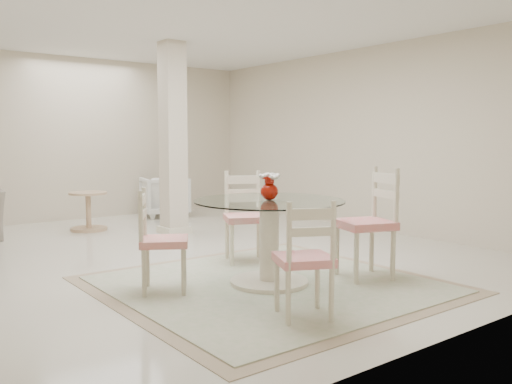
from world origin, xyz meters
TOP-DOWN VIEW (x-y plane):
  - ground at (0.00, 0.00)m, footprint 7.00×7.00m
  - room_shell at (0.00, 0.00)m, footprint 6.02×7.02m
  - column at (0.50, 1.30)m, footprint 0.30×0.30m
  - area_rug at (-0.17, -1.71)m, footprint 2.87×2.87m
  - dining_table at (-0.17, -1.71)m, footprint 1.37×1.37m
  - red_vase at (-0.17, -1.72)m, footprint 0.19×0.18m
  - dining_chair_east at (0.78, -2.11)m, footprint 0.60×0.60m
  - dining_chair_north at (0.23, -0.78)m, footprint 0.58×0.58m
  - dining_chair_west at (-1.10, -1.31)m, footprint 0.55×0.55m
  - dining_chair_south at (-0.57, -2.65)m, footprint 0.53×0.53m
  - armchair_white at (1.22, 2.94)m, footprint 0.91×0.93m
  - side_table at (-0.39, 2.27)m, footprint 0.55×0.55m

SIDE VIEW (x-z plane):
  - ground at x=0.00m, z-range 0.00..0.00m
  - area_rug at x=-0.17m, z-range 0.00..0.02m
  - side_table at x=-0.39m, z-range -0.02..0.55m
  - armchair_white at x=1.22m, z-range 0.00..0.70m
  - dining_table at x=-0.17m, z-range 0.01..0.80m
  - dining_chair_south at x=-0.57m, z-range 0.03..1.02m
  - dining_chair_west at x=-1.10m, z-range 0.03..1.03m
  - dining_chair_north at x=0.23m, z-range 0.03..1.12m
  - dining_chair_east at x=0.78m, z-range 0.03..1.21m
  - red_vase at x=-0.17m, z-range 0.80..1.04m
  - column at x=0.50m, z-range 0.00..2.70m
  - room_shell at x=0.00m, z-range 0.50..3.21m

